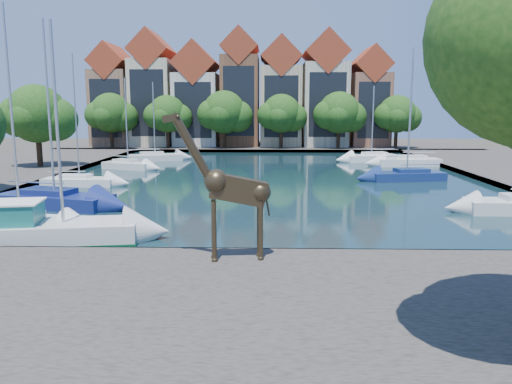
{
  "coord_description": "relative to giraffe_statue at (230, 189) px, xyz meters",
  "views": [
    {
      "loc": [
        0.36,
        -19.81,
        6.22
      ],
      "look_at": [
        -0.21,
        1.37,
        2.6
      ],
      "focal_mm": 35.0,
      "sensor_mm": 36.0,
      "label": 1
    }
  ],
  "objects": [
    {
      "name": "sailboat_right_d",
      "position": [
        13.1,
        38.75,
        -2.56
      ],
      "size": [
        6.38,
        3.63,
        8.45
      ],
      "color": "white",
      "rests_on": "water_basin"
    },
    {
      "name": "sailboat_right_b",
      "position": [
        13.1,
        23.84,
        -2.57
      ],
      "size": [
        6.47,
        3.16,
        10.95
      ],
      "color": "navy",
      "rests_on": "water_basin"
    },
    {
      "name": "far_tree_mid_east",
      "position": [
        3.2,
        52.04,
        1.92
      ],
      "size": [
        7.02,
        5.4,
        7.52
      ],
      "color": "#332114",
      "rests_on": "far_quay"
    },
    {
      "name": "far_quay",
      "position": [
        1.1,
        57.55,
        -2.96
      ],
      "size": [
        60.0,
        16.0,
        0.5
      ],
      "primitive_type": "cube",
      "color": "#49433F",
      "rests_on": "ground"
    },
    {
      "name": "far_tree_far_east",
      "position": [
        19.19,
        52.04,
        1.87
      ],
      "size": [
        6.76,
        5.2,
        7.36
      ],
      "color": "#332114",
      "rests_on": "far_quay"
    },
    {
      "name": "far_tree_mid_west",
      "position": [
        -4.79,
        52.04,
        2.09
      ],
      "size": [
        7.8,
        6.0,
        8.0
      ],
      "color": "#332114",
      "rests_on": "far_quay"
    },
    {
      "name": "sailboat_left_e",
      "position": [
        -11.78,
        38.96,
        -2.58
      ],
      "size": [
        6.41,
        4.09,
        8.89
      ],
      "color": "silver",
      "rests_on": "water_basin"
    },
    {
      "name": "ground",
      "position": [
        1.1,
        1.55,
        -3.21
      ],
      "size": [
        160.0,
        160.0,
        0.0
      ],
      "primitive_type": "plane",
      "color": "#38332B",
      "rests_on": "ground"
    },
    {
      "name": "near_quay",
      "position": [
        1.1,
        -5.45,
        -2.96
      ],
      "size": [
        50.0,
        14.0,
        0.5
      ],
      "primitive_type": "cube",
      "color": "#49433F",
      "rests_on": "ground"
    },
    {
      "name": "townhouse_east_mid",
      "position": [
        9.6,
        57.53,
        4.9
      ],
      "size": [
        6.43,
        9.18,
        16.65
      ],
      "color": "beige",
      "rests_on": "far_quay"
    },
    {
      "name": "sailboat_left_b",
      "position": [
        -11.83,
        11.75,
        -2.51
      ],
      "size": [
        7.57,
        4.23,
        11.25
      ],
      "color": "navy",
      "rests_on": "water_basin"
    },
    {
      "name": "sailboat_left_c",
      "position": [
        -13.52,
        20.24,
        -2.64
      ],
      "size": [
        5.63,
        2.1,
        10.16
      ],
      "color": "silver",
      "rests_on": "water_basin"
    },
    {
      "name": "sailboat_left_a",
      "position": [
        -10.9,
        5.55,
        -2.56
      ],
      "size": [
        6.31,
        3.01,
        10.93
      ],
      "color": "silver",
      "rests_on": "water_basin"
    },
    {
      "name": "far_tree_east",
      "position": [
        11.2,
        52.04,
        2.03
      ],
      "size": [
        7.54,
        5.8,
        7.84
      ],
      "color": "#332114",
      "rests_on": "far_quay"
    },
    {
      "name": "townhouse_west_end",
      "position": [
        -21.9,
        57.53,
        4.15
      ],
      "size": [
        5.44,
        9.18,
        14.93
      ],
      "color": "#856149",
      "rests_on": "far_quay"
    },
    {
      "name": "far_tree_far_west",
      "position": [
        -20.8,
        52.04,
        1.98
      ],
      "size": [
        7.28,
        5.6,
        7.68
      ],
      "color": "#332114",
      "rests_on": "far_quay"
    },
    {
      "name": "townhouse_east_inner",
      "position": [
        3.1,
        57.53,
        4.53
      ],
      "size": [
        5.94,
        9.18,
        15.79
      ],
      "color": "tan",
      "rests_on": "far_quay"
    },
    {
      "name": "townhouse_east_end",
      "position": [
        16.1,
        57.53,
        3.9
      ],
      "size": [
        5.44,
        9.18,
        14.43
      ],
      "color": "brown",
      "rests_on": "far_quay"
    },
    {
      "name": "townhouse_west_mid",
      "position": [
        -15.9,
        57.53,
        5.03
      ],
      "size": [
        5.94,
        9.18,
        16.79
      ],
      "color": "beige",
      "rests_on": "far_quay"
    },
    {
      "name": "townhouse_west_inner",
      "position": [
        -9.4,
        57.53,
        4.14
      ],
      "size": [
        6.43,
        9.18,
        15.15
      ],
      "color": "beige",
      "rests_on": "far_quay"
    },
    {
      "name": "sailboat_left_d",
      "position": [
        -12.65,
        30.9,
        -2.59
      ],
      "size": [
        5.49,
        3.54,
        8.92
      ],
      "color": "silver",
      "rests_on": "water_basin"
    },
    {
      "name": "sailboat_right_c",
      "position": [
        16.1,
        34.44,
        -2.52
      ],
      "size": [
        6.55,
        2.64,
        10.84
      ],
      "color": "silver",
      "rests_on": "water_basin"
    },
    {
      "name": "townhouse_center",
      "position": [
        -2.9,
        57.53,
        5.16
      ],
      "size": [
        5.44,
        9.18,
        16.93
      ],
      "color": "brown",
      "rests_on": "far_quay"
    },
    {
      "name": "motorsailer",
      "position": [
        -9.24,
        3.5,
        -2.37
      ],
      "size": [
        8.91,
        3.92,
        9.84
      ],
      "color": "silver",
      "rests_on": "water_basin"
    },
    {
      "name": "side_tree_left_far",
      "position": [
        -20.8,
        29.54,
        2.18
      ],
      "size": [
        7.28,
        5.6,
        7.88
      ],
      "color": "#332114",
      "rests_on": "left_quay"
    },
    {
      "name": "water_basin",
      "position": [
        1.1,
        25.55,
        -3.17
      ],
      "size": [
        38.0,
        50.0,
        0.08
      ],
      "primitive_type": "cube",
      "color": "black",
      "rests_on": "ground"
    },
    {
      "name": "far_tree_west",
      "position": [
        -12.81,
        52.04,
        1.87
      ],
      "size": [
        6.76,
        5.2,
        7.36
      ],
      "color": "#332114",
      "rests_on": "far_quay"
    },
    {
      "name": "giraffe_statue",
      "position": [
        0.0,
        0.0,
        0.0
      ],
      "size": [
        3.86,
        0.98,
        5.51
      ],
      "color": "#362B1B",
      "rests_on": "near_quay"
    }
  ]
}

